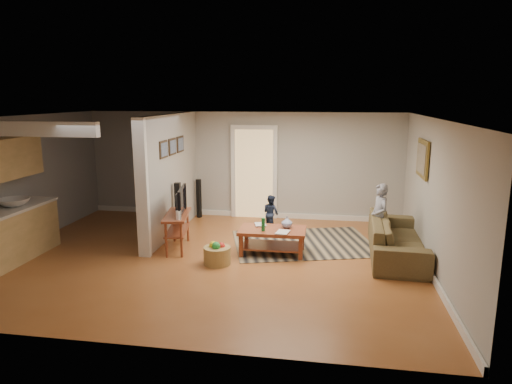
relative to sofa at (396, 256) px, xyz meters
The scene contains 11 objects.
ground 3.36m from the sofa, 168.89° to the right, with size 7.50×7.50×0.00m, color brown.
room_shell 4.61m from the sofa, behind, with size 7.54×6.02×2.52m.
area_rug 1.77m from the sofa, 164.92° to the left, with size 2.69×1.96×0.01m, color black.
sofa is the anchor object (origin of this frame).
coffee_table 2.26m from the sofa, behind, with size 1.22×0.72×0.72m.
tv_console 4.09m from the sofa, behind, with size 0.60×1.15×0.94m.
speaker_left 4.37m from the sofa, behind, with size 0.11×0.11×1.13m, color black.
speaker_right 4.79m from the sofa, 154.49° to the left, with size 0.09×0.09×0.93m, color black.
toy_basket 3.25m from the sofa, 163.65° to the right, with size 0.47×0.47×0.42m.
child 0.40m from the sofa, 138.45° to the left, with size 0.47×0.31×1.28m, color gray.
toddler 2.74m from the sofa, 153.57° to the left, with size 0.38×0.30×0.79m, color #1E273F.
Camera 1 is at (2.06, -7.55, 2.85)m, focal length 32.00 mm.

